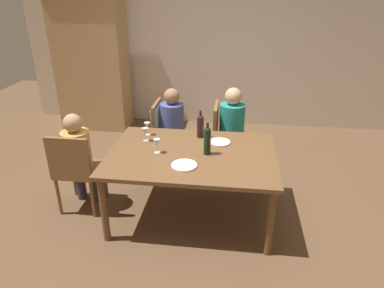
{
  "coord_description": "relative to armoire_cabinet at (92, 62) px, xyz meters",
  "views": [
    {
      "loc": [
        0.4,
        -3.1,
        2.3
      ],
      "look_at": [
        0.0,
        0.0,
        0.84
      ],
      "focal_mm": 32.57,
      "sensor_mm": 36.0,
      "label": 1
    }
  ],
  "objects": [
    {
      "name": "wine_glass_near_right",
      "position": [
        1.41,
        -2.11,
        -0.26
      ],
      "size": [
        0.07,
        0.07,
        0.15
      ],
      "color": "silver",
      "rests_on": "dining_table"
    },
    {
      "name": "chair_left_end",
      "position": [
        0.72,
        -2.43,
        -0.56
      ],
      "size": [
        0.44,
        0.44,
        0.92
      ],
      "color": "brown",
      "rests_on": "ground_plane"
    },
    {
      "name": "chair_far_left",
      "position": [
        1.44,
        -1.37,
        -0.5
      ],
      "size": [
        0.46,
        0.44,
        0.92
      ],
      "rotation": [
        0.0,
        0.0,
        -1.57
      ],
      "color": "brown",
      "rests_on": "ground_plane"
    },
    {
      "name": "armoire_cabinet",
      "position": [
        0.0,
        0.0,
        0.0
      ],
      "size": [
        1.18,
        0.62,
        2.18
      ],
      "color": "tan",
      "rests_on": "ground_plane"
    },
    {
      "name": "dining_table",
      "position": [
        1.94,
        -2.34,
        -0.44
      ],
      "size": [
        1.68,
        1.19,
        0.74
      ],
      "color": "brown",
      "rests_on": "ground_plane"
    },
    {
      "name": "wine_bottle_dark_red",
      "position": [
        1.98,
        -1.94,
        -0.23
      ],
      "size": [
        0.08,
        0.08,
        0.31
      ],
      "color": "black",
      "rests_on": "dining_table"
    },
    {
      "name": "dinner_plate_host",
      "position": [
        1.9,
        -2.62,
        -0.35
      ],
      "size": [
        0.24,
        0.24,
        0.01
      ],
      "primitive_type": "cylinder",
      "color": "white",
      "rests_on": "dining_table"
    },
    {
      "name": "person_man_guest",
      "position": [
        0.72,
        -2.32,
        -0.46
      ],
      "size": [
        0.29,
        0.33,
        1.09
      ],
      "color": "#33333D",
      "rests_on": "ground_plane"
    },
    {
      "name": "chair_far_right",
      "position": [
        2.23,
        -1.37,
        -0.56
      ],
      "size": [
        0.44,
        0.44,
        0.92
      ],
      "rotation": [
        0.0,
        0.0,
        -1.57
      ],
      "color": "brown",
      "rests_on": "ground_plane"
    },
    {
      "name": "dinner_plate_guest_left",
      "position": [
        2.2,
        -2.06,
        -0.35
      ],
      "size": [
        0.22,
        0.22,
        0.01
      ],
      "primitive_type": "cylinder",
      "color": "silver",
      "rests_on": "dining_table"
    },
    {
      "name": "wine_bottle_tall_green",
      "position": [
        2.09,
        -2.34,
        -0.21
      ],
      "size": [
        0.07,
        0.07,
        0.34
      ],
      "color": "black",
      "rests_on": "dining_table"
    },
    {
      "name": "ground_plane",
      "position": [
        1.94,
        -2.34,
        -1.1
      ],
      "size": [
        10.0,
        10.0,
        0.0
      ],
      "primitive_type": "plane",
      "color": "brown"
    },
    {
      "name": "wine_glass_centre",
      "position": [
        1.59,
        -2.38,
        -0.26
      ],
      "size": [
        0.07,
        0.07,
        0.15
      ],
      "color": "silver",
      "rests_on": "dining_table"
    },
    {
      "name": "person_woman_host",
      "position": [
        1.59,
        -1.37,
        -0.45
      ],
      "size": [
        0.34,
        0.29,
        1.11
      ],
      "rotation": [
        0.0,
        0.0,
        -1.57
      ],
      "color": "#33333D",
      "rests_on": "ground_plane"
    },
    {
      "name": "person_man_bearded",
      "position": [
        2.34,
        -1.37,
        -0.44
      ],
      "size": [
        0.36,
        0.31,
        1.14
      ],
      "rotation": [
        0.0,
        0.0,
        -1.57
      ],
      "color": "#33333D",
      "rests_on": "ground_plane"
    },
    {
      "name": "wine_glass_near_left",
      "position": [
        1.39,
        -1.96,
        -0.26
      ],
      "size": [
        0.07,
        0.07,
        0.15
      ],
      "color": "silver",
      "rests_on": "dining_table"
    },
    {
      "name": "rear_room_partition",
      "position": [
        1.94,
        0.45,
        0.25
      ],
      "size": [
        6.4,
        0.12,
        2.7
      ],
      "primitive_type": "cube",
      "color": "beige",
      "rests_on": "ground_plane"
    }
  ]
}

